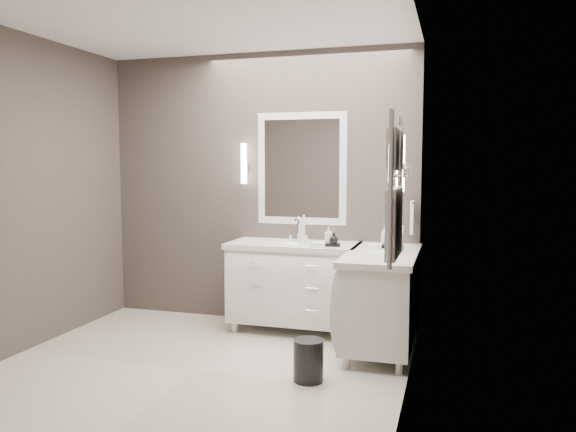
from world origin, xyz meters
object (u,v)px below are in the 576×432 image
(vanity_back, at_px, (294,281))
(towel_ladder, at_px, (395,198))
(waste_bin, at_px, (308,360))
(vanity_right, at_px, (382,294))

(vanity_back, relative_size, towel_ladder, 1.38)
(vanity_back, distance_m, waste_bin, 1.31)
(vanity_back, xyz_separation_m, waste_bin, (0.45, -1.19, -0.33))
(vanity_back, height_order, vanity_right, same)
(vanity_right, xyz_separation_m, towel_ladder, (0.23, -1.30, 0.91))
(vanity_right, distance_m, towel_ladder, 1.60)
(vanity_back, bearing_deg, vanity_right, -20.38)
(vanity_back, xyz_separation_m, vanity_right, (0.88, -0.33, 0.00))
(towel_ladder, bearing_deg, vanity_back, 124.10)
(towel_ladder, relative_size, waste_bin, 2.90)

